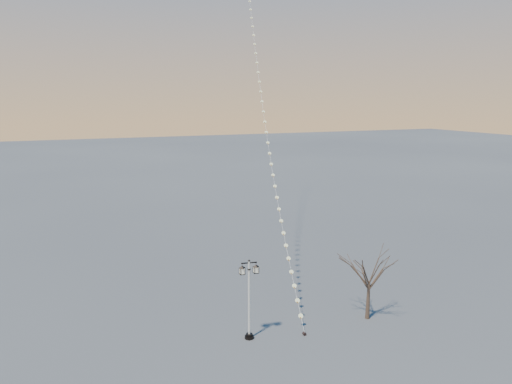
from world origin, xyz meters
TOP-DOWN VIEW (x-y plane):
  - ground at (0.00, 0.00)m, footprint 300.00×300.00m
  - street_lamp at (-1.21, 0.72)m, footprint 1.20×0.53m
  - bare_tree at (6.57, 0.20)m, footprint 2.73×2.73m
  - kite_train at (7.02, 17.71)m, footprint 10.85×36.37m

SIDE VIEW (x-z plane):
  - ground at x=0.00m, z-range 0.00..0.00m
  - street_lamp at x=-1.21m, z-range 0.25..5.02m
  - bare_tree at x=6.57m, z-range 0.88..5.40m
  - kite_train at x=7.02m, z-range -0.11..30.30m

